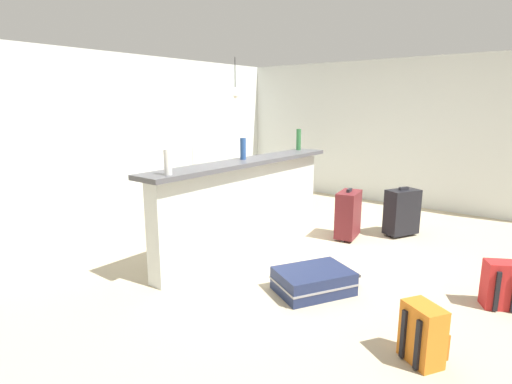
{
  "coord_description": "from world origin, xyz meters",
  "views": [
    {
      "loc": [
        -4.11,
        -2.59,
        1.76
      ],
      "look_at": [
        -0.2,
        0.51,
        0.67
      ],
      "focal_mm": 28.79,
      "sensor_mm": 36.0,
      "label": 1
    }
  ],
  "objects_px": {
    "dining_table": "(244,168)",
    "dining_chair_near_partition": "(269,179)",
    "pendant_lamp": "(235,91)",
    "backpack_orange": "(423,335)",
    "bottle_white": "(168,162)",
    "suitcase_flat_navy": "(314,281)",
    "suitcase_upright_maroon": "(348,214)",
    "backpack_red": "(501,285)",
    "bottle_blue": "(243,149)",
    "bottle_green": "(299,139)",
    "suitcase_upright_black": "(402,212)"
  },
  "relations": [
    {
      "from": "bottle_green",
      "to": "suitcase_upright_maroon",
      "type": "xyz_separation_m",
      "value": [
        -0.13,
        -0.88,
        -0.92
      ]
    },
    {
      "from": "bottle_green",
      "to": "suitcase_flat_navy",
      "type": "distance_m",
      "value": 2.51
    },
    {
      "from": "dining_table",
      "to": "dining_chair_near_partition",
      "type": "distance_m",
      "value": 0.58
    },
    {
      "from": "suitcase_flat_navy",
      "to": "dining_table",
      "type": "bearing_deg",
      "value": 50.79
    },
    {
      "from": "bottle_blue",
      "to": "backpack_red",
      "type": "bearing_deg",
      "value": -85.08
    },
    {
      "from": "backpack_orange",
      "to": "suitcase_upright_maroon",
      "type": "distance_m",
      "value": 2.67
    },
    {
      "from": "pendant_lamp",
      "to": "dining_chair_near_partition",
      "type": "bearing_deg",
      "value": -83.04
    },
    {
      "from": "bottle_white",
      "to": "backpack_orange",
      "type": "bearing_deg",
      "value": -83.49
    },
    {
      "from": "suitcase_flat_navy",
      "to": "suitcase_upright_black",
      "type": "distance_m",
      "value": 2.23
    },
    {
      "from": "bottle_white",
      "to": "suitcase_upright_black",
      "type": "height_order",
      "value": "bottle_white"
    },
    {
      "from": "suitcase_flat_navy",
      "to": "suitcase_upright_maroon",
      "type": "xyz_separation_m",
      "value": [
        1.66,
        0.46,
        0.22
      ]
    },
    {
      "from": "bottle_white",
      "to": "bottle_blue",
      "type": "height_order",
      "value": "bottle_blue"
    },
    {
      "from": "bottle_white",
      "to": "dining_table",
      "type": "relative_size",
      "value": 0.22
    },
    {
      "from": "bottle_blue",
      "to": "dining_table",
      "type": "height_order",
      "value": "bottle_blue"
    },
    {
      "from": "dining_table",
      "to": "dining_chair_near_partition",
      "type": "relative_size",
      "value": 1.18
    },
    {
      "from": "suitcase_flat_navy",
      "to": "backpack_red",
      "type": "relative_size",
      "value": 2.11
    },
    {
      "from": "pendant_lamp",
      "to": "backpack_orange",
      "type": "relative_size",
      "value": 1.59
    },
    {
      "from": "dining_chair_near_partition",
      "to": "pendant_lamp",
      "type": "relative_size",
      "value": 1.4
    },
    {
      "from": "bottle_blue",
      "to": "backpack_orange",
      "type": "distance_m",
      "value": 2.83
    },
    {
      "from": "bottle_green",
      "to": "suitcase_upright_maroon",
      "type": "bearing_deg",
      "value": -98.61
    },
    {
      "from": "backpack_orange",
      "to": "backpack_red",
      "type": "bearing_deg",
      "value": -13.24
    },
    {
      "from": "suitcase_flat_navy",
      "to": "backpack_orange",
      "type": "xyz_separation_m",
      "value": [
        -0.47,
        -1.14,
        0.09
      ]
    },
    {
      "from": "pendant_lamp",
      "to": "suitcase_upright_maroon",
      "type": "height_order",
      "value": "pendant_lamp"
    },
    {
      "from": "dining_chair_near_partition",
      "to": "suitcase_upright_black",
      "type": "relative_size",
      "value": 1.39
    },
    {
      "from": "backpack_red",
      "to": "pendant_lamp",
      "type": "bearing_deg",
      "value": 72.07
    },
    {
      "from": "suitcase_upright_black",
      "to": "suitcase_upright_maroon",
      "type": "height_order",
      "value": "same"
    },
    {
      "from": "suitcase_flat_navy",
      "to": "dining_chair_near_partition",
      "type": "bearing_deg",
      "value": 44.41
    },
    {
      "from": "bottle_blue",
      "to": "dining_table",
      "type": "bearing_deg",
      "value": 39.94
    },
    {
      "from": "dining_table",
      "to": "suitcase_flat_navy",
      "type": "bearing_deg",
      "value": -129.21
    },
    {
      "from": "dining_chair_near_partition",
      "to": "backpack_orange",
      "type": "relative_size",
      "value": 2.21
    },
    {
      "from": "bottle_white",
      "to": "suitcase_flat_navy",
      "type": "height_order",
      "value": "bottle_white"
    },
    {
      "from": "suitcase_upright_black",
      "to": "backpack_orange",
      "type": "xyz_separation_m",
      "value": [
        -2.68,
        -1.09,
        -0.13
      ]
    },
    {
      "from": "dining_chair_near_partition",
      "to": "bottle_green",
      "type": "bearing_deg",
      "value": -117.1
    },
    {
      "from": "pendant_lamp",
      "to": "suitcase_upright_black",
      "type": "height_order",
      "value": "pendant_lamp"
    },
    {
      "from": "suitcase_upright_maroon",
      "to": "backpack_red",
      "type": "bearing_deg",
      "value": -115.46
    },
    {
      "from": "backpack_orange",
      "to": "backpack_red",
      "type": "height_order",
      "value": "same"
    },
    {
      "from": "pendant_lamp",
      "to": "suitcase_flat_navy",
      "type": "distance_m",
      "value": 3.99
    },
    {
      "from": "bottle_blue",
      "to": "dining_chair_near_partition",
      "type": "bearing_deg",
      "value": 27.08
    },
    {
      "from": "dining_chair_near_partition",
      "to": "suitcase_upright_maroon",
      "type": "bearing_deg",
      "value": -108.07
    },
    {
      "from": "pendant_lamp",
      "to": "suitcase_flat_navy",
      "type": "bearing_deg",
      "value": -127.05
    },
    {
      "from": "suitcase_upright_black",
      "to": "backpack_orange",
      "type": "relative_size",
      "value": 1.6
    },
    {
      "from": "suitcase_flat_navy",
      "to": "bottle_blue",
      "type": "bearing_deg",
      "value": 68.17
    },
    {
      "from": "bottle_blue",
      "to": "backpack_red",
      "type": "height_order",
      "value": "bottle_blue"
    },
    {
      "from": "backpack_red",
      "to": "suitcase_flat_navy",
      "type": "bearing_deg",
      "value": 117.95
    },
    {
      "from": "bottle_white",
      "to": "backpack_orange",
      "type": "relative_size",
      "value": 0.56
    },
    {
      "from": "bottle_blue",
      "to": "dining_chair_near_partition",
      "type": "distance_m",
      "value": 2.03
    },
    {
      "from": "dining_chair_near_partition",
      "to": "backpack_red",
      "type": "xyz_separation_m",
      "value": [
        -1.46,
        -3.6,
        -0.31
      ]
    },
    {
      "from": "bottle_green",
      "to": "suitcase_upright_black",
      "type": "relative_size",
      "value": 0.44
    },
    {
      "from": "dining_table",
      "to": "backpack_orange",
      "type": "xyz_separation_m",
      "value": [
        -2.7,
        -3.88,
        -0.44
      ]
    },
    {
      "from": "bottle_green",
      "to": "pendant_lamp",
      "type": "xyz_separation_m",
      "value": [
        0.34,
        1.49,
        0.7
      ]
    }
  ]
}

